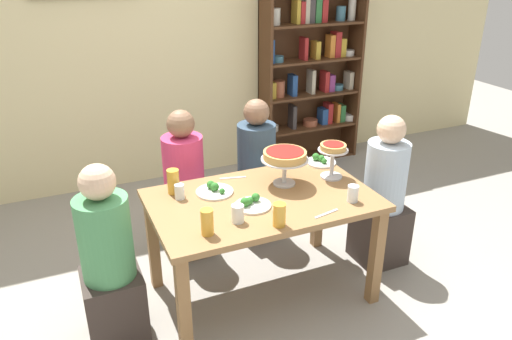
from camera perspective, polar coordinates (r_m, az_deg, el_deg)
ground_plane at (r=3.54m, az=0.67°, el=-13.86°), size 12.00×12.00×0.00m
rear_partition at (r=4.94m, az=-10.16°, el=14.73°), size 8.00×0.12×2.80m
dining_table at (r=3.19m, az=0.72°, el=-4.79°), size 1.41×0.87×0.74m
bookshelf at (r=5.35m, az=6.36°, el=12.77°), size 1.16×0.30×2.21m
diner_far_right at (r=3.97m, az=0.05°, el=-1.03°), size 0.34×0.34×1.15m
diner_far_left at (r=3.77m, az=-8.15°, el=-2.78°), size 0.34×0.34×1.15m
diner_head_west at (r=3.03m, az=-16.48°, el=-10.88°), size 0.34×0.34×1.15m
diner_head_east at (r=3.74m, az=14.39°, el=-3.55°), size 0.34×0.34×1.15m
deep_dish_pizza_stand at (r=3.24m, az=3.33°, el=1.47°), size 0.32×0.32×0.24m
personal_pizza_stand at (r=3.38m, az=8.83°, el=1.98°), size 0.21×0.21×0.25m
salad_plate_near_diner at (r=3.21m, az=-4.82°, el=-2.28°), size 0.24×0.24×0.07m
salad_plate_far_diner at (r=3.03m, az=-0.53°, el=-3.86°), size 0.22×0.22×0.07m
salad_plate_spare at (r=3.66m, az=7.43°, el=1.06°), size 0.22×0.22×0.07m
beer_glass_amber_tall at (r=2.73m, az=-5.64°, el=-5.99°), size 0.07×0.07×0.15m
beer_glass_amber_short at (r=2.81m, az=2.70°, el=-5.17°), size 0.07×0.07×0.14m
beer_glass_amber_spare at (r=3.21m, az=-9.50°, el=-1.32°), size 0.08×0.08×0.16m
water_glass_clear_near at (r=2.85m, az=-2.12°, el=-5.04°), size 0.07×0.07×0.11m
water_glass_clear_far at (r=3.14m, az=-8.79°, el=-2.48°), size 0.06×0.06×0.10m
water_glass_clear_spare at (r=3.13m, az=11.09°, el=-2.67°), size 0.07×0.07×0.11m
cutlery_fork_near at (r=3.40m, az=-2.68°, el=-0.90°), size 0.18×0.06×0.00m
cutlery_knife_near at (r=2.98m, az=8.11°, el=-4.99°), size 0.18×0.05×0.00m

